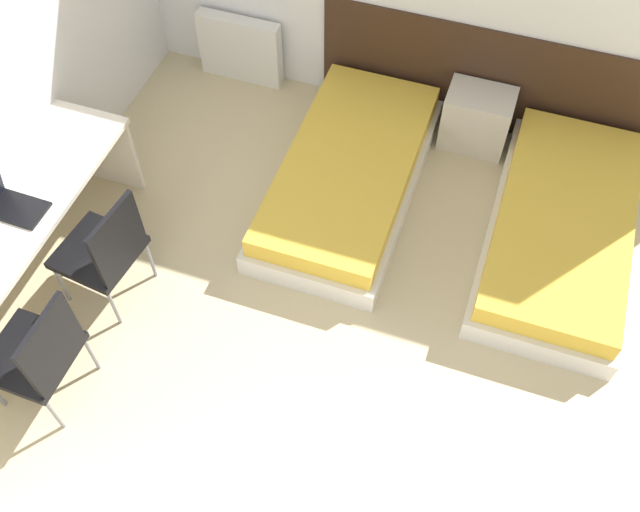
{
  "coord_description": "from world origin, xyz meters",
  "views": [
    {
      "loc": [
        0.82,
        0.11,
        4.12
      ],
      "look_at": [
        0.0,
        2.5,
        0.55
      ],
      "focal_mm": 40.0,
      "sensor_mm": 36.0,
      "label": 1
    }
  ],
  "objects_px": {
    "bed_near_window": "(349,175)",
    "chair_near_laptop": "(105,249)",
    "chair_near_notebook": "(38,353)",
    "bed_near_door": "(561,229)",
    "nightstand": "(477,119)",
    "laptop": "(8,200)"
  },
  "relations": [
    {
      "from": "chair_near_notebook",
      "to": "laptop",
      "type": "xyz_separation_m",
      "value": [
        -0.56,
        0.73,
        0.31
      ]
    },
    {
      "from": "nightstand",
      "to": "bed_near_door",
      "type": "bearing_deg",
      "value": -45.95
    },
    {
      "from": "bed_near_window",
      "to": "nightstand",
      "type": "distance_m",
      "value": 1.12
    },
    {
      "from": "bed_near_window",
      "to": "chair_near_notebook",
      "type": "relative_size",
      "value": 2.16
    },
    {
      "from": "chair_near_laptop",
      "to": "laptop",
      "type": "distance_m",
      "value": 0.64
    },
    {
      "from": "chair_near_laptop",
      "to": "bed_near_door",
      "type": "bearing_deg",
      "value": 33.51
    },
    {
      "from": "bed_near_window",
      "to": "chair_near_laptop",
      "type": "height_order",
      "value": "chair_near_laptop"
    },
    {
      "from": "bed_near_door",
      "to": "chair_near_laptop",
      "type": "distance_m",
      "value": 3.08
    },
    {
      "from": "chair_near_laptop",
      "to": "chair_near_notebook",
      "type": "xyz_separation_m",
      "value": [
        0.0,
        -0.77,
        0.0
      ]
    },
    {
      "from": "bed_near_window",
      "to": "laptop",
      "type": "relative_size",
      "value": 5.51
    },
    {
      "from": "chair_near_laptop",
      "to": "chair_near_notebook",
      "type": "distance_m",
      "value": 0.77
    },
    {
      "from": "chair_near_laptop",
      "to": "laptop",
      "type": "xyz_separation_m",
      "value": [
        -0.56,
        -0.04,
        0.31
      ]
    },
    {
      "from": "chair_near_notebook",
      "to": "nightstand",
      "type": "bearing_deg",
      "value": 57.49
    },
    {
      "from": "bed_near_window",
      "to": "chair_near_notebook",
      "type": "distance_m",
      "value": 2.47
    },
    {
      "from": "nightstand",
      "to": "chair_near_laptop",
      "type": "xyz_separation_m",
      "value": [
        -1.96,
        -2.18,
        0.24
      ]
    },
    {
      "from": "bed_near_window",
      "to": "bed_near_door",
      "type": "height_order",
      "value": "same"
    },
    {
      "from": "bed_near_window",
      "to": "nightstand",
      "type": "bearing_deg",
      "value": 45.95
    },
    {
      "from": "laptop",
      "to": "bed_near_door",
      "type": "bearing_deg",
      "value": 24.04
    },
    {
      "from": "chair_near_notebook",
      "to": "bed_near_window",
      "type": "bearing_deg",
      "value": 62.23
    },
    {
      "from": "bed_near_window",
      "to": "bed_near_door",
      "type": "distance_m",
      "value": 1.56
    },
    {
      "from": "nightstand",
      "to": "laptop",
      "type": "relative_size",
      "value": 1.42
    },
    {
      "from": "bed_near_window",
      "to": "chair_near_laptop",
      "type": "bearing_deg",
      "value": -130.83
    }
  ]
}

